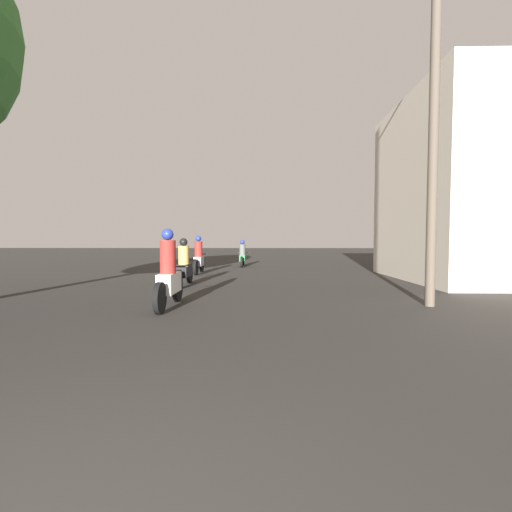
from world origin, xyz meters
The scene contains 6 objects.
motorcycle_white centered at (-1.01, 6.38, 0.65)m, with size 0.60×1.95×1.64m.
motorcycle_black centered at (-1.47, 9.71, 0.59)m, with size 0.60×2.01×1.47m.
motorcycle_silver centered at (-1.76, 13.59, 0.64)m, with size 0.60×1.94×1.59m.
motorcycle_green centered at (-0.16, 17.54, 0.57)m, with size 0.60×2.06×1.42m.
building_right_near centered at (8.37, 11.57, 3.19)m, with size 5.03×6.19×6.37m.
utility_pole_near centered at (4.50, 6.65, 4.37)m, with size 1.60×0.20×8.40m.
Camera 1 is at (0.95, -0.65, 1.41)m, focal length 24.00 mm.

